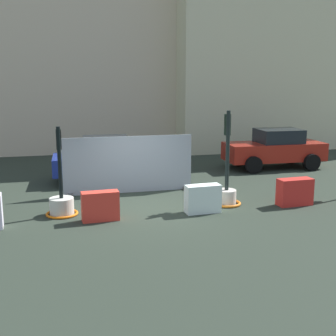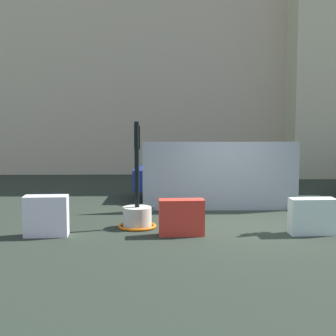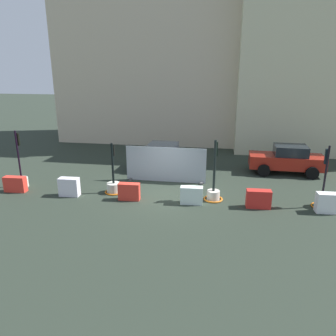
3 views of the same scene
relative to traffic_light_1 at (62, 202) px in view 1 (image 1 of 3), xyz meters
name	(u,v)px [view 1 (image 1 of 3)]	position (x,y,z in m)	size (l,w,h in m)	color
ground_plane	(146,208)	(2.48, 0.13, -0.38)	(120.00, 120.00, 0.00)	#273127
traffic_light_1	(62,202)	(0.00, 0.00, 0.00)	(0.91, 0.91, 2.54)	beige
traffic_light_2	(227,189)	(4.97, -0.11, 0.11)	(0.91, 0.91, 2.90)	beige
construction_barrier_2	(100,206)	(1.03, -0.78, 0.03)	(1.03, 0.42, 0.82)	red
construction_barrier_3	(203,199)	(3.99, -0.75, 0.03)	(1.04, 0.46, 0.82)	white
construction_barrier_4	(295,192)	(6.98, -0.69, 0.03)	(1.10, 0.48, 0.83)	red
car_blue_estate	(107,159)	(1.74, 4.08, 0.44)	(4.03, 2.34, 1.66)	navy
car_red_compact	(275,149)	(9.08, 4.78, 0.46)	(4.28, 2.10, 1.69)	maroon
building_corner_block	(287,29)	(14.10, 13.57, 6.40)	(16.53, 10.27, 13.51)	beige
site_fence_panel	(129,166)	(2.28, 2.08, 0.55)	(4.40, 0.50, 1.94)	#909BA4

